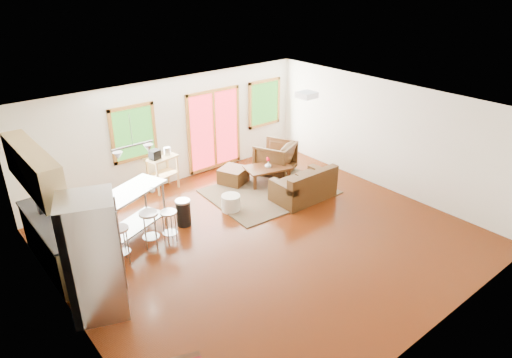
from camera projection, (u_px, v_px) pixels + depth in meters
floor at (265, 238)px, 9.13m from camera, size 7.50×7.00×0.02m
ceiling at (267, 112)px, 8.01m from camera, size 7.50×7.00×0.02m
back_wall at (172, 132)px, 11.03m from camera, size 7.50×0.02×2.60m
left_wall at (63, 252)px, 6.41m from camera, size 0.02×7.00×2.60m
right_wall at (387, 136)px, 10.73m from camera, size 0.02×7.00×2.60m
front_wall at (436, 266)px, 6.12m from camera, size 7.50×0.02×2.60m
window_left at (134, 133)px, 10.33m from camera, size 1.10×0.05×1.30m
french_doors at (214, 130)px, 11.77m from camera, size 1.60×0.05×2.10m
window_right at (265, 103)px, 12.57m from camera, size 1.10×0.05×1.30m
rug at (269, 192)px, 10.97m from camera, size 2.94×2.33×0.03m
loveseat at (304, 187)px, 10.53m from camera, size 1.45×0.84×0.77m
coffee_table at (268, 169)px, 11.28m from camera, size 1.23×0.92×0.44m
armchair at (275, 156)px, 11.81m from camera, size 1.17×1.14×0.92m
ottoman at (233, 176)px, 11.34m from camera, size 0.79×0.79×0.40m
pouf at (231, 203)px, 10.08m from camera, size 0.49×0.49×0.37m
vase at (268, 164)px, 11.23m from camera, size 0.19×0.19×0.28m
book at (279, 160)px, 11.35m from camera, size 0.21×0.04×0.28m
cabinets at (50, 221)px, 7.92m from camera, size 0.64×2.24×2.30m
refrigerator at (94, 257)px, 6.82m from camera, size 1.02×1.01×1.99m
island at (129, 207)px, 8.83m from camera, size 1.75×1.22×1.03m
cup at (152, 190)px, 8.84m from camera, size 0.13×0.11×0.11m
bar_stool_a at (120, 237)px, 8.17m from camera, size 0.38×0.38×0.73m
bar_stool_b at (149, 221)px, 8.61m from camera, size 0.47×0.47×0.76m
bar_stool_c at (169, 219)px, 8.80m from camera, size 0.33×0.33×0.68m
trash_can at (183, 212)px, 9.48m from camera, size 0.39×0.39×0.58m
kitchen_cart at (161, 162)px, 10.78m from camera, size 0.78×0.58×1.08m
ceiling_flush at (307, 95)px, 9.39m from camera, size 0.35×0.35×0.12m
pendant_light at (133, 151)px, 8.28m from camera, size 0.80×0.18×0.79m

